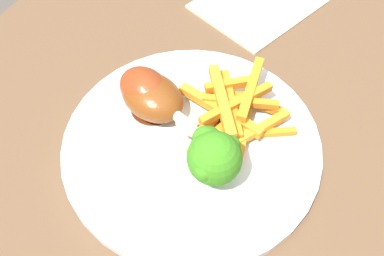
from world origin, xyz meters
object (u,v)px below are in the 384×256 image
(dining_table, at_px, (225,199))
(chicken_drumstick_far, at_px, (155,99))
(chicken_drumstick_near, at_px, (148,92))
(carrot_fries_pile, at_px, (234,109))
(broccoli_floret_front, at_px, (212,154))
(dinner_plate, at_px, (192,142))

(dining_table, xyz_separation_m, chicken_drumstick_far, (-0.02, -0.11, 0.13))
(chicken_drumstick_near, xyz_separation_m, chicken_drumstick_far, (0.00, 0.01, -0.00))
(carrot_fries_pile, height_order, chicken_drumstick_near, chicken_drumstick_near)
(dining_table, bearing_deg, chicken_drumstick_far, -100.74)
(carrot_fries_pile, height_order, chicken_drumstick_far, chicken_drumstick_far)
(dining_table, xyz_separation_m, broccoli_floret_front, (0.03, -0.01, 0.15))
(chicken_drumstick_near, bearing_deg, chicken_drumstick_far, 69.24)
(broccoli_floret_front, bearing_deg, dining_table, 159.52)
(dinner_plate, bearing_deg, carrot_fries_pile, 148.63)
(dinner_plate, height_order, carrot_fries_pile, carrot_fries_pile)
(broccoli_floret_front, height_order, chicken_drumstick_near, broccoli_floret_front)
(dinner_plate, relative_size, carrot_fries_pile, 1.98)
(dining_table, bearing_deg, broccoli_floret_front, -20.48)
(dining_table, height_order, broccoli_floret_front, broccoli_floret_front)
(dinner_plate, xyz_separation_m, carrot_fries_pile, (-0.05, 0.03, 0.02))
(dining_table, xyz_separation_m, chicken_drumstick_near, (-0.02, -0.12, 0.13))
(dinner_plate, distance_m, chicken_drumstick_near, 0.08)
(dinner_plate, xyz_separation_m, chicken_drumstick_far, (-0.02, -0.06, 0.03))
(broccoli_floret_front, xyz_separation_m, chicken_drumstick_near, (-0.06, -0.10, -0.02))
(broccoli_floret_front, xyz_separation_m, carrot_fries_pile, (-0.08, -0.01, -0.02))
(dining_table, bearing_deg, carrot_fries_pile, -159.08)
(dining_table, height_order, chicken_drumstick_near, chicken_drumstick_near)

